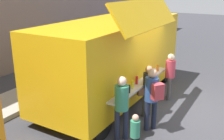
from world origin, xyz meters
The scene contains 8 objects.
ground_plane centered at (0.00, 0.00, 0.00)m, with size 60.00×60.00×0.00m, color #38383D.
food_truck_main centered at (-0.29, 2.22, 1.50)m, with size 6.37×2.89×3.45m.
trash_bin centered at (3.60, 4.54, 0.43)m, with size 0.60×0.60×0.86m, color #2B5E35.
customer_front_ordering centered at (-1.00, 0.66, 0.94)m, with size 0.49×0.42×1.59m.
customer_mid_with_backpack centered at (-1.72, 0.23, 1.08)m, with size 0.51×0.57×1.76m.
customer_rear_waiting centered at (-2.54, 0.72, 1.03)m, with size 0.35×0.35×1.72m.
customer_extra_browsing centered at (0.54, 0.50, 0.97)m, with size 0.33×0.33×1.63m.
child_near_queue centered at (-3.05, 0.09, 0.66)m, with size 0.22×0.22×1.10m.
Camera 1 is at (-7.86, -2.12, 3.84)m, focal length 42.48 mm.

